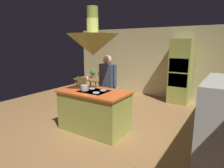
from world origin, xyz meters
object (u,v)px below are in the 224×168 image
chair_facing_island (80,88)px  cooking_pot_on_cooktop (85,88)px  dining_table (93,80)px  potted_plant_on_table (93,73)px  kitchen_island (94,110)px  chair_by_back_wall (104,82)px  oven_tower (180,72)px  cup_on_table (87,77)px  person_at_island (108,83)px

chair_facing_island → cooking_pot_on_cooktop: 2.23m
dining_table → potted_plant_on_table: 0.27m
kitchen_island → chair_by_back_wall: (-1.70, 2.80, 0.03)m
kitchen_island → cooking_pot_on_cooktop: (-0.16, -0.13, 0.54)m
dining_table → cooking_pot_on_cooktop: size_ratio=5.66×
chair_by_back_wall → potted_plant_on_table: size_ratio=2.90×
oven_tower → chair_facing_island: 3.40m
dining_table → chair_facing_island: size_ratio=1.17×
chair_by_back_wall → cup_on_table: bearing=86.0°
person_at_island → potted_plant_on_table: 2.09m
cooking_pot_on_cooktop → dining_table: bearing=124.6°
person_at_island → chair_by_back_wall: bearing=127.4°
kitchen_island → oven_tower: oven_tower is taller
dining_table → cup_on_table: (-0.07, -0.24, 0.15)m
chair_facing_island → chair_by_back_wall: bearing=90.0°
oven_tower → dining_table: size_ratio=2.09×
cup_on_table → cooking_pot_on_cooktop: (1.61, -1.99, 0.21)m
chair_facing_island → chair_by_back_wall: (0.00, 1.39, 0.00)m
oven_tower → chair_by_back_wall: size_ratio=2.44×
dining_table → cup_on_table: size_ratio=11.32×
potted_plant_on_table → cup_on_table: (-0.08, -0.23, -0.12)m
cooking_pot_on_cooktop → kitchen_island: bearing=39.1°
oven_tower → cooking_pot_on_cooktop: oven_tower is taller
dining_table → cup_on_table: cup_on_table is taller
person_at_island → cup_on_table: 2.02m
person_at_island → chair_facing_island: person_at_island is taller
dining_table → chair_facing_island: bearing=-90.0°
dining_table → person_at_island: bearing=-41.0°
kitchen_island → oven_tower: 3.48m
kitchen_island → cup_on_table: (-1.77, 1.86, 0.33)m
kitchen_island → dining_table: 2.71m
person_at_island → chair_facing_island: (-1.59, 0.69, -0.47)m
person_at_island → chair_facing_island: bearing=156.6°
chair_facing_island → cup_on_table: bearing=98.1°
kitchen_island → cooking_pot_on_cooktop: size_ratio=8.82×
chair_facing_island → potted_plant_on_table: bearing=88.4°
cup_on_table → cooking_pot_on_cooktop: cooking_pot_on_cooktop is taller
person_at_island → cup_on_table: bearing=145.3°
chair_facing_island → chair_by_back_wall: 1.39m
cup_on_table → dining_table: bearing=74.7°
oven_tower → chair_facing_island: bearing=-146.7°
kitchen_island → potted_plant_on_table: potted_plant_on_table is taller
chair_by_back_wall → potted_plant_on_table: bearing=91.5°
kitchen_island → chair_by_back_wall: bearing=121.3°
chair_facing_island → cooking_pot_on_cooktop: bearing=-44.9°
dining_table → kitchen_island: bearing=-51.0°
person_at_island → chair_by_back_wall: size_ratio=1.95×
oven_tower → cup_on_table: 3.19m
dining_table → person_at_island: 2.13m
cup_on_table → cooking_pot_on_cooktop: size_ratio=0.50×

